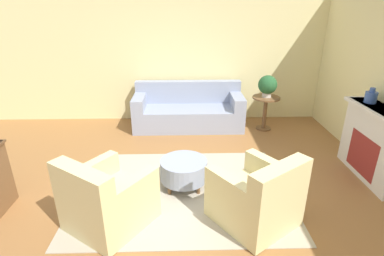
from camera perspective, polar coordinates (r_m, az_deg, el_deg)
ground_plane at (r=4.40m, az=-1.79°, el=-11.88°), size 16.00×16.00×0.00m
wall_back at (r=6.75m, az=-1.91°, el=13.32°), size 9.95×0.12×2.80m
rug at (r=4.40m, az=-1.79°, el=-11.82°), size 2.96×2.27×0.01m
couch at (r=6.47m, az=-0.70°, el=3.19°), size 2.30×0.90×0.93m
armchair_left at (r=3.76m, az=-16.04°, el=-13.22°), size 1.18×1.19×0.91m
armchair_right at (r=3.74m, az=12.35°, el=-12.98°), size 1.18×1.19×0.91m
ottoman_table at (r=4.36m, az=-1.58°, el=-7.95°), size 0.68×0.68×0.41m
side_table at (r=6.45m, az=13.80°, el=3.85°), size 0.57×0.57×0.71m
fireplace at (r=5.24m, az=31.69°, el=-2.47°), size 0.44×1.39×1.09m
vase_mantel_near at (r=5.32m, az=30.94°, el=5.12°), size 0.17×0.17×0.23m
potted_plant_on_side_table at (r=6.32m, az=14.20°, el=7.90°), size 0.38×0.38×0.45m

